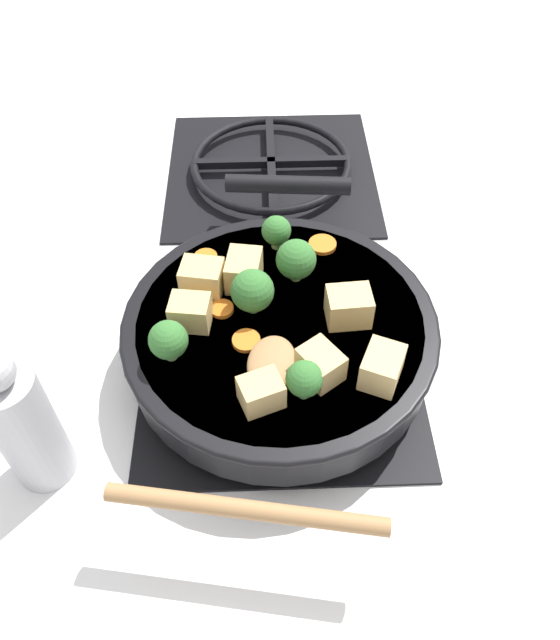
# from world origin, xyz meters

# --- Properties ---
(ground_plane) EXTENTS (2.40, 2.40, 0.00)m
(ground_plane) POSITION_xyz_m (0.00, 0.00, 0.00)
(ground_plane) COLOR white
(front_burner_grate) EXTENTS (0.31, 0.31, 0.03)m
(front_burner_grate) POSITION_xyz_m (0.00, 0.00, 0.01)
(front_burner_grate) COLOR black
(front_burner_grate) RESTS_ON ground_plane
(rear_burner_grate) EXTENTS (0.31, 0.31, 0.03)m
(rear_burner_grate) POSITION_xyz_m (0.00, 0.36, 0.01)
(rear_burner_grate) COLOR black
(rear_burner_grate) RESTS_ON ground_plane
(skillet_pan) EXTENTS (0.34, 0.43, 0.05)m
(skillet_pan) POSITION_xyz_m (0.00, 0.00, 0.05)
(skillet_pan) COLOR black
(skillet_pan) RESTS_ON front_burner_grate
(wooden_spoon) EXTENTS (0.24, 0.22, 0.02)m
(wooden_spoon) POSITION_xyz_m (-0.02, -0.15, 0.08)
(wooden_spoon) COLOR #A87A4C
(wooden_spoon) RESTS_ON skillet_pan
(tofu_cube_center_large) EXTENTS (0.05, 0.05, 0.03)m
(tofu_cube_center_large) POSITION_xyz_m (0.04, -0.07, 0.09)
(tofu_cube_center_large) COLOR #DBB770
(tofu_cube_center_large) RESTS_ON skillet_pan
(tofu_cube_near_handle) EXTENTS (0.05, 0.04, 0.03)m
(tofu_cube_near_handle) POSITION_xyz_m (-0.02, -0.10, 0.09)
(tofu_cube_near_handle) COLOR #DBB770
(tofu_cube_near_handle) RESTS_ON skillet_pan
(tofu_cube_east_chunk) EXTENTS (0.04, 0.05, 0.04)m
(tofu_cube_east_chunk) POSITION_xyz_m (-0.04, 0.06, 0.09)
(tofu_cube_east_chunk) COLOR #DBB770
(tofu_cube_east_chunk) RESTS_ON skillet_pan
(tofu_cube_west_chunk) EXTENTS (0.05, 0.04, 0.04)m
(tofu_cube_west_chunk) POSITION_xyz_m (-0.08, 0.05, 0.09)
(tofu_cube_west_chunk) COLOR #DBB770
(tofu_cube_west_chunk) RESTS_ON skillet_pan
(tofu_cube_back_piece) EXTENTS (0.04, 0.04, 0.03)m
(tofu_cube_back_piece) POSITION_xyz_m (-0.09, -0.00, 0.09)
(tofu_cube_back_piece) COLOR #DBB770
(tofu_cube_back_piece) RESTS_ON skillet_pan
(tofu_cube_front_piece) EXTENTS (0.05, 0.05, 0.03)m
(tofu_cube_front_piece) POSITION_xyz_m (0.09, -0.08, 0.09)
(tofu_cube_front_piece) COLOR #DBB770
(tofu_cube_front_piece) RESTS_ON skillet_pan
(tofu_cube_mid_small) EXTENTS (0.05, 0.04, 0.04)m
(tofu_cube_mid_small) POSITION_xyz_m (0.07, -0.00, 0.09)
(tofu_cube_mid_small) COLOR #DBB770
(tofu_cube_mid_small) RESTS_ON skillet_pan
(broccoli_floret_near_spoon) EXTENTS (0.04, 0.04, 0.05)m
(broccoli_floret_near_spoon) POSITION_xyz_m (0.02, 0.06, 0.10)
(broccoli_floret_near_spoon) COLOR #709956
(broccoli_floret_near_spoon) RESTS_ON skillet_pan
(broccoli_floret_center_top) EXTENTS (0.03, 0.03, 0.04)m
(broccoli_floret_center_top) POSITION_xyz_m (0.00, 0.11, 0.10)
(broccoli_floret_center_top) COLOR #709956
(broccoli_floret_center_top) RESTS_ON skillet_pan
(broccoli_floret_east_rim) EXTENTS (0.04, 0.04, 0.04)m
(broccoli_floret_east_rim) POSITION_xyz_m (0.02, -0.09, 0.10)
(broccoli_floret_east_rim) COLOR #709956
(broccoli_floret_east_rim) RESTS_ON skillet_pan
(broccoli_floret_west_rim) EXTENTS (0.04, 0.04, 0.05)m
(broccoli_floret_west_rim) POSITION_xyz_m (-0.11, -0.04, 0.10)
(broccoli_floret_west_rim) COLOR #709956
(broccoli_floret_west_rim) RESTS_ON skillet_pan
(broccoli_floret_north_edge) EXTENTS (0.05, 0.05, 0.05)m
(broccoli_floret_north_edge) POSITION_xyz_m (-0.03, 0.02, 0.10)
(broccoli_floret_north_edge) COLOR #709956
(broccoli_floret_north_edge) RESTS_ON skillet_pan
(carrot_slice_orange_thin) EXTENTS (0.03, 0.03, 0.01)m
(carrot_slice_orange_thin) POSITION_xyz_m (-0.04, -0.03, 0.08)
(carrot_slice_orange_thin) COLOR orange
(carrot_slice_orange_thin) RESTS_ON skillet_pan
(carrot_slice_near_center) EXTENTS (0.03, 0.03, 0.01)m
(carrot_slice_near_center) POSITION_xyz_m (-0.06, 0.02, 0.08)
(carrot_slice_near_center) COLOR orange
(carrot_slice_near_center) RESTS_ON skillet_pan
(carrot_slice_edge_slice) EXTENTS (0.03, 0.03, 0.01)m
(carrot_slice_edge_slice) POSITION_xyz_m (0.05, 0.11, 0.08)
(carrot_slice_edge_slice) COLOR orange
(carrot_slice_edge_slice) RESTS_ON skillet_pan
(carrot_slice_under_broccoli) EXTENTS (0.03, 0.03, 0.01)m
(carrot_slice_under_broccoli) POSITION_xyz_m (-0.08, 0.10, 0.08)
(carrot_slice_under_broccoli) COLOR orange
(carrot_slice_under_broccoli) RESTS_ON skillet_pan
(pepper_mill) EXTENTS (0.06, 0.06, 0.18)m
(pepper_mill) POSITION_xyz_m (-0.24, -0.12, 0.08)
(pepper_mill) COLOR #B2B2B7
(pepper_mill) RESTS_ON ground_plane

